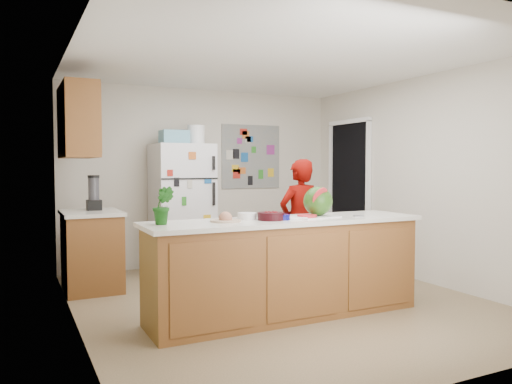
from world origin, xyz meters
name	(u,v)px	position (x,y,z in m)	size (l,w,h in m)	color
floor	(279,301)	(0.00, 0.00, -0.01)	(4.00, 4.50, 0.02)	brown
wall_back	(204,177)	(0.00, 2.26, 1.25)	(4.00, 0.02, 2.50)	beige
wall_left	(74,185)	(-2.01, 0.00, 1.25)	(0.02, 4.50, 2.50)	beige
wall_right	(424,179)	(2.01, 0.00, 1.25)	(0.02, 4.50, 2.50)	beige
ceiling	(279,59)	(0.00, 0.00, 2.51)	(4.00, 4.50, 0.02)	white
doorway	(350,193)	(1.99, 1.45, 1.02)	(0.03, 0.85, 2.04)	black
peninsula_base	(286,270)	(-0.20, -0.50, 0.44)	(2.60, 0.62, 0.88)	brown
peninsula_top	(286,221)	(-0.20, -0.50, 0.90)	(2.68, 0.70, 0.04)	silver
side_counter_base	(92,252)	(-1.69, 1.35, 0.43)	(0.60, 0.80, 0.86)	brown
side_counter_top	(91,213)	(-1.69, 1.35, 0.88)	(0.64, 0.84, 0.04)	silver
upper_cabinets	(78,122)	(-1.82, 1.30, 1.90)	(0.35, 1.00, 0.80)	brown
refrigerator	(182,208)	(-0.45, 1.88, 0.85)	(0.75, 0.70, 1.70)	silver
fridge_top_bin	(174,137)	(-0.55, 1.88, 1.79)	(0.35, 0.28, 0.18)	#5999B2
photo_collage	(251,157)	(0.75, 2.24, 1.55)	(0.95, 0.01, 0.95)	slate
person	(299,223)	(0.51, 0.44, 0.75)	(0.54, 0.36, 1.49)	#5F0501
blender_appliance	(94,194)	(-1.64, 1.46, 1.09)	(0.12, 0.12, 0.38)	black
cutting_board	(314,217)	(0.10, -0.50, 0.93)	(0.43, 0.32, 0.01)	silver
watermelon	(318,201)	(0.16, -0.48, 1.07)	(0.28, 0.28, 0.28)	#205611
watermelon_slice	(307,216)	(0.00, -0.55, 0.94)	(0.18, 0.18, 0.02)	#BF1537
cherry_bowl	(271,216)	(-0.38, -0.54, 0.96)	(0.24, 0.24, 0.07)	black
white_bowl	(247,216)	(-0.54, -0.38, 0.95)	(0.17, 0.17, 0.06)	silver
cobalt_bowl	(282,217)	(-0.28, -0.57, 0.95)	(0.14, 0.14, 0.05)	#070859
plate	(226,221)	(-0.80, -0.48, 0.93)	(0.27, 0.27, 0.02)	#C5B095
paper_towel	(297,218)	(-0.10, -0.54, 0.93)	(0.17, 0.15, 0.02)	white
keys	(358,216)	(0.53, -0.64, 0.93)	(0.10, 0.04, 0.01)	slate
potted_plant	(163,205)	(-1.35, -0.45, 1.08)	(0.18, 0.14, 0.32)	#123F14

